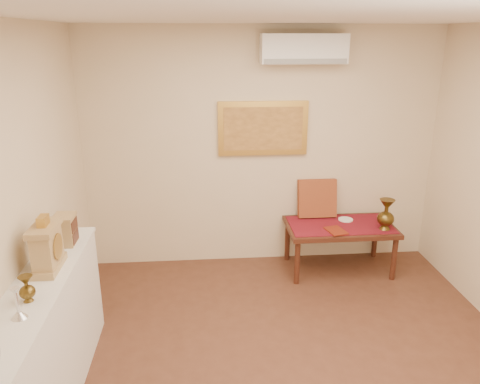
{
  "coord_description": "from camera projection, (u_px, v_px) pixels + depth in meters",
  "views": [
    {
      "loc": [
        -0.69,
        -2.89,
        2.58
      ],
      "look_at": [
        -0.35,
        1.15,
        1.22
      ],
      "focal_mm": 35.0,
      "sensor_mm": 36.0,
      "label": 1
    }
  ],
  "objects": [
    {
      "name": "ceiling",
      "position": [
        315.0,
        14.0,
        2.74
      ],
      "size": [
        4.5,
        4.5,
        0.0
      ],
      "primitive_type": "plane",
      "rotation": [
        3.14,
        0.0,
        0.0
      ],
      "color": "white",
      "rests_on": "ground"
    },
    {
      "name": "wall_back",
      "position": [
        262.0,
        150.0,
        5.3
      ],
      "size": [
        4.0,
        0.02,
        2.7
      ],
      "primitive_type": "cube",
      "color": "beige",
      "rests_on": "ground"
    },
    {
      "name": "wall_left",
      "position": [
        0.0,
        236.0,
        3.01
      ],
      "size": [
        0.02,
        4.5,
        2.7
      ],
      "primitive_type": "cube",
      "color": "beige",
      "rests_on": "ground"
    },
    {
      "name": "candlestick",
      "position": [
        17.0,
        303.0,
        2.76
      ],
      "size": [
        0.1,
        0.1,
        0.2
      ],
      "primitive_type": null,
      "color": "silver",
      "rests_on": "display_ledge"
    },
    {
      "name": "brass_urn_small",
      "position": [
        26.0,
        285.0,
        2.93
      ],
      "size": [
        0.1,
        0.1,
        0.23
      ],
      "primitive_type": null,
      "color": "brown",
      "rests_on": "display_ledge"
    },
    {
      "name": "table_cloth",
      "position": [
        340.0,
        225.0,
        5.27
      ],
      "size": [
        1.14,
        0.59,
        0.01
      ],
      "primitive_type": "cube",
      "color": "maroon",
      "rests_on": "low_table"
    },
    {
      "name": "brass_urn_tall",
      "position": [
        386.0,
        211.0,
        5.08
      ],
      "size": [
        0.19,
        0.19,
        0.42
      ],
      "primitive_type": null,
      "color": "brown",
      "rests_on": "table_cloth"
    },
    {
      "name": "plate",
      "position": [
        346.0,
        220.0,
        5.39
      ],
      "size": [
        0.17,
        0.17,
        0.01
      ],
      "primitive_type": "cylinder",
      "color": "white",
      "rests_on": "table_cloth"
    },
    {
      "name": "menu",
      "position": [
        336.0,
        231.0,
        5.08
      ],
      "size": [
        0.24,
        0.29,
        0.01
      ],
      "primitive_type": "cube",
      "rotation": [
        0.0,
        0.0,
        0.25
      ],
      "color": "maroon",
      "rests_on": "table_cloth"
    },
    {
      "name": "cushion",
      "position": [
        317.0,
        198.0,
        5.44
      ],
      "size": [
        0.44,
        0.19,
        0.46
      ],
      "primitive_type": "cube",
      "rotation": [
        -0.21,
        0.0,
        0.0
      ],
      "color": "maroon",
      "rests_on": "table_cloth"
    },
    {
      "name": "display_ledge",
      "position": [
        46.0,
        347.0,
        3.3
      ],
      "size": [
        0.37,
        2.02,
        0.98
      ],
      "color": "white",
      "rests_on": "floor"
    },
    {
      "name": "mantel_clock",
      "position": [
        47.0,
        247.0,
        3.32
      ],
      "size": [
        0.17,
        0.36,
        0.41
      ],
      "color": "tan",
      "rests_on": "display_ledge"
    },
    {
      "name": "wooden_chest",
      "position": [
        65.0,
        230.0,
        3.75
      ],
      "size": [
        0.16,
        0.21,
        0.24
      ],
      "color": "tan",
      "rests_on": "display_ledge"
    },
    {
      "name": "low_table",
      "position": [
        340.0,
        230.0,
        5.29
      ],
      "size": [
        1.2,
        0.7,
        0.55
      ],
      "color": "#452014",
      "rests_on": "floor"
    },
    {
      "name": "painting",
      "position": [
        263.0,
        128.0,
        5.19
      ],
      "size": [
        1.0,
        0.06,
        0.6
      ],
      "color": "gold",
      "rests_on": "wall_back"
    },
    {
      "name": "ac_unit",
      "position": [
        304.0,
        49.0,
        4.86
      ],
      "size": [
        0.9,
        0.25,
        0.3
      ],
      "color": "white",
      "rests_on": "wall_back"
    }
  ]
}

